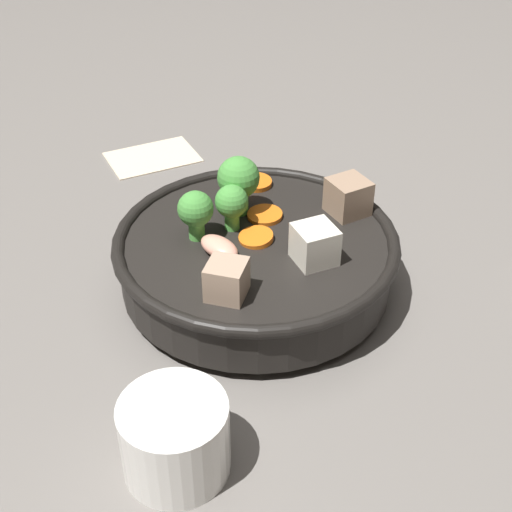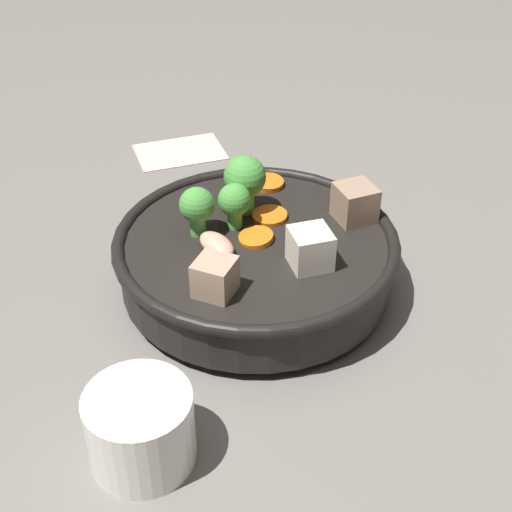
{
  "view_description": "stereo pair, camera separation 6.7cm",
  "coord_description": "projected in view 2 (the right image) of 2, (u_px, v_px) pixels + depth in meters",
  "views": [
    {
      "loc": [
        0.31,
        0.45,
        0.43
      ],
      "look_at": [
        0.0,
        0.0,
        0.04
      ],
      "focal_mm": 50.0,
      "sensor_mm": 36.0,
      "label": 1
    },
    {
      "loc": [
        0.25,
        0.48,
        0.43
      ],
      "look_at": [
        0.0,
        0.0,
        0.04
      ],
      "focal_mm": 50.0,
      "sensor_mm": 36.0,
      "label": 2
    }
  ],
  "objects": [
    {
      "name": "stirfry_bowl",
      "position": [
        256.0,
        253.0,
        0.67
      ],
      "size": [
        0.27,
        0.27,
        0.12
      ],
      "color": "black",
      "rests_on": "ground_plane"
    },
    {
      "name": "napkin",
      "position": [
        180.0,
        151.0,
        0.92
      ],
      "size": [
        0.12,
        0.09,
        0.0
      ],
      "color": "beige",
      "rests_on": "ground_plane"
    },
    {
      "name": "ground_plane",
      "position": [
        256.0,
        287.0,
        0.69
      ],
      "size": [
        3.0,
        3.0,
        0.0
      ],
      "primitive_type": "plane",
      "color": "slate"
    },
    {
      "name": "tea_cup",
      "position": [
        141.0,
        428.0,
        0.51
      ],
      "size": [
        0.08,
        0.08,
        0.06
      ],
      "color": "white",
      "rests_on": "ground_plane"
    }
  ]
}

